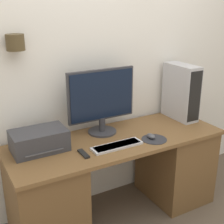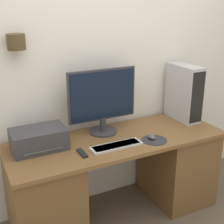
{
  "view_description": "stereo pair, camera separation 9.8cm",
  "coord_description": "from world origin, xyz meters",
  "px_view_note": "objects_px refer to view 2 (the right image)",
  "views": [
    {
      "loc": [
        -1.15,
        -1.64,
        1.76
      ],
      "look_at": [
        -0.05,
        0.32,
        0.95
      ],
      "focal_mm": 50.0,
      "sensor_mm": 36.0,
      "label": 1
    },
    {
      "loc": [
        -1.06,
        -1.68,
        1.76
      ],
      "look_at": [
        -0.05,
        0.32,
        0.95
      ],
      "focal_mm": 50.0,
      "sensor_mm": 36.0,
      "label": 2
    }
  ],
  "objects_px": {
    "keyboard": "(116,146)",
    "printer": "(39,139)",
    "monitor": "(102,99)",
    "mouse": "(151,137)",
    "remote_control": "(82,153)",
    "computer_tower": "(184,93)"
  },
  "relations": [
    {
      "from": "mouse",
      "to": "remote_control",
      "type": "height_order",
      "value": "mouse"
    },
    {
      "from": "keyboard",
      "to": "mouse",
      "type": "relative_size",
      "value": 4.65
    },
    {
      "from": "keyboard",
      "to": "mouse",
      "type": "bearing_deg",
      "value": -0.52
    },
    {
      "from": "mouse",
      "to": "remote_control",
      "type": "relative_size",
      "value": 0.62
    },
    {
      "from": "computer_tower",
      "to": "printer",
      "type": "bearing_deg",
      "value": -179.16
    },
    {
      "from": "computer_tower",
      "to": "remote_control",
      "type": "bearing_deg",
      "value": -167.44
    },
    {
      "from": "keyboard",
      "to": "printer",
      "type": "relative_size",
      "value": 1.01
    },
    {
      "from": "printer",
      "to": "monitor",
      "type": "bearing_deg",
      "value": 7.07
    },
    {
      "from": "monitor",
      "to": "keyboard",
      "type": "relative_size",
      "value": 1.45
    },
    {
      "from": "monitor",
      "to": "printer",
      "type": "xyz_separation_m",
      "value": [
        -0.55,
        -0.07,
        -0.21
      ]
    },
    {
      "from": "keyboard",
      "to": "monitor",
      "type": "bearing_deg",
      "value": 84.2
    },
    {
      "from": "monitor",
      "to": "computer_tower",
      "type": "bearing_deg",
      "value": -3.53
    },
    {
      "from": "remote_control",
      "to": "monitor",
      "type": "bearing_deg",
      "value": 44.08
    },
    {
      "from": "monitor",
      "to": "mouse",
      "type": "distance_m",
      "value": 0.49
    },
    {
      "from": "monitor",
      "to": "mouse",
      "type": "relative_size",
      "value": 6.77
    },
    {
      "from": "mouse",
      "to": "printer",
      "type": "distance_m",
      "value": 0.87
    },
    {
      "from": "monitor",
      "to": "remote_control",
      "type": "height_order",
      "value": "monitor"
    },
    {
      "from": "printer",
      "to": "remote_control",
      "type": "xyz_separation_m",
      "value": [
        0.25,
        -0.22,
        -0.07
      ]
    },
    {
      "from": "printer",
      "to": "remote_control",
      "type": "height_order",
      "value": "printer"
    },
    {
      "from": "monitor",
      "to": "remote_control",
      "type": "distance_m",
      "value": 0.51
    },
    {
      "from": "keyboard",
      "to": "remote_control",
      "type": "height_order",
      "value": "keyboard"
    },
    {
      "from": "computer_tower",
      "to": "printer",
      "type": "xyz_separation_m",
      "value": [
        -1.34,
        -0.02,
        -0.17
      ]
    }
  ]
}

